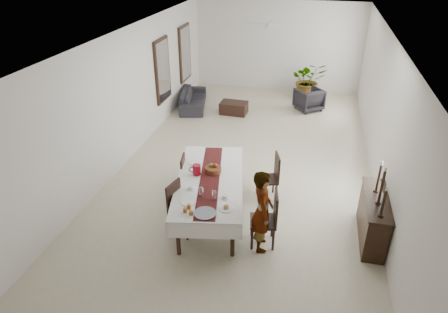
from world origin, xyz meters
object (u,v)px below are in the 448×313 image
Objects in this scene: red_pitcher at (197,170)px; woman at (262,211)px; sideboard_body at (373,219)px; sofa at (193,99)px; dining_table_top at (210,181)px.

woman reaches higher than red_pitcher.
sofa is at bearing 132.42° from sideboard_body.
sideboard_body is at bearing -83.50° from woman.
red_pitcher is 3.47m from sideboard_body.
red_pitcher is at bearing 177.20° from sideboard_body.
woman is (1.16, -0.77, 0.00)m from dining_table_top.
red_pitcher reaches higher than sofa.
sideboard_body is (1.97, 0.71, -0.36)m from woman.
sideboard_body is (3.13, -0.06, -0.36)m from dining_table_top.
sideboard_body is at bearing -2.80° from red_pitcher.
woman reaches higher than sofa.
woman is (1.46, -0.88, -0.14)m from red_pitcher.
dining_table_top is 1.39m from woman.
red_pitcher reaches higher than dining_table_top.
red_pitcher is 5.90m from sofa.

